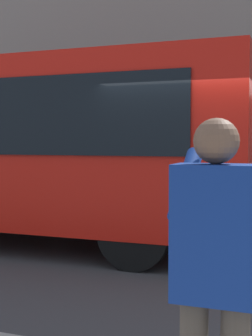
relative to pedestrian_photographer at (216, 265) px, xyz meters
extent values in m
plane|color=#38383A|center=(0.87, -4.49, -1.14)|extent=(60.00, 60.00, 0.00)
cylinder|color=black|center=(1.70, -5.90, -0.64)|extent=(1.00, 0.28, 1.00)
cylinder|color=black|center=(1.70, -3.70, -0.64)|extent=(1.00, 0.28, 1.00)
cube|color=navy|center=(0.00, 0.01, 0.16)|extent=(0.40, 0.24, 0.66)
sphere|color=brown|center=(0.00, 0.01, 0.60)|extent=(0.22, 0.22, 0.22)
cylinder|color=navy|center=(0.18, -0.15, 0.38)|extent=(0.09, 0.48, 0.37)
cube|color=black|center=(0.10, -0.29, 0.58)|extent=(0.07, 0.01, 0.14)
camera|label=1|loc=(-0.36, 2.25, 0.60)|focal=50.36mm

